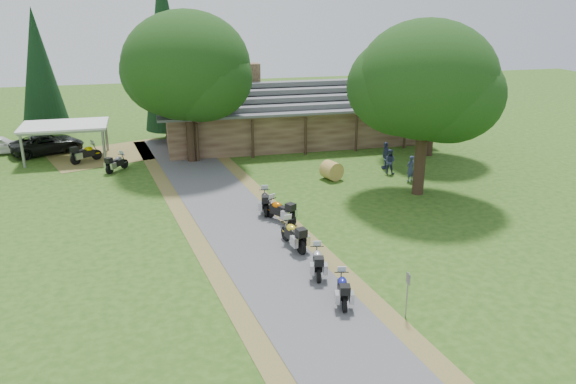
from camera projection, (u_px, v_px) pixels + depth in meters
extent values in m
plane|color=#244814|center=(290.00, 288.00, 22.97)|extent=(120.00, 120.00, 0.00)
plane|color=#4D4D50|center=(260.00, 249.00, 26.53)|extent=(51.95, 51.95, 0.00)
imported|color=black|center=(47.00, 139.00, 42.18)|extent=(4.41, 6.14, 2.16)
imported|color=navy|center=(411.00, 166.00, 35.82)|extent=(0.68, 0.59, 1.99)
imported|color=navy|center=(390.00, 159.00, 37.39)|extent=(0.69, 0.67, 1.97)
imported|color=navy|center=(385.00, 153.00, 38.45)|extent=(0.59, 0.72, 2.20)
cylinder|color=#A67E3C|center=(332.00, 170.00, 36.32)|extent=(1.49, 1.43, 1.19)
cone|color=black|center=(165.00, 53.00, 43.86)|extent=(3.90, 3.90, 14.01)
cone|color=black|center=(40.00, 74.00, 45.32)|extent=(3.75, 3.75, 10.56)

